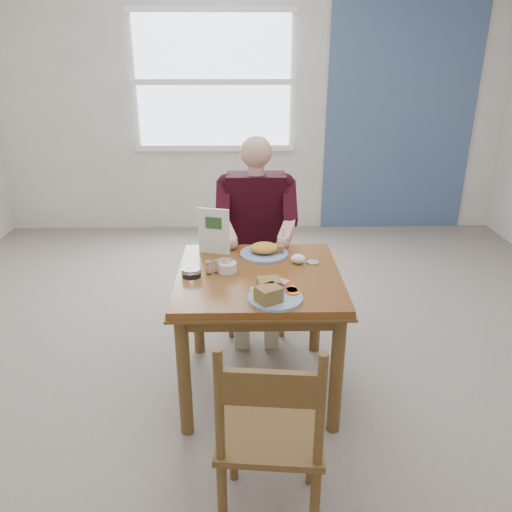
{
  "coord_description": "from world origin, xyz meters",
  "views": [
    {
      "loc": [
        -0.07,
        -2.52,
        1.88
      ],
      "look_at": [
        -0.02,
        0.0,
        0.85
      ],
      "focal_mm": 35.0,
      "sensor_mm": 36.0,
      "label": 1
    }
  ],
  "objects_px": {
    "chair_near": "(270,434)",
    "far_plate": "(265,251)",
    "table": "(259,291)",
    "chair_far": "(256,262)",
    "diner": "(256,223)",
    "near_plate": "(272,293)"
  },
  "relations": [
    {
      "from": "table",
      "to": "diner",
      "type": "xyz_separation_m",
      "value": [
        0.0,
        0.71,
        0.17
      ]
    },
    {
      "from": "chair_near",
      "to": "near_plate",
      "type": "relative_size",
      "value": 2.62
    },
    {
      "from": "diner",
      "to": "near_plate",
      "type": "relative_size",
      "value": 3.82
    },
    {
      "from": "chair_near",
      "to": "diner",
      "type": "xyz_separation_m",
      "value": [
        -0.02,
        1.66,
        0.33
      ]
    },
    {
      "from": "near_plate",
      "to": "far_plate",
      "type": "distance_m",
      "value": 0.58
    },
    {
      "from": "chair_far",
      "to": "diner",
      "type": "height_order",
      "value": "diner"
    },
    {
      "from": "table",
      "to": "chair_far",
      "type": "bearing_deg",
      "value": 90.0
    },
    {
      "from": "table",
      "to": "chair_far",
      "type": "xyz_separation_m",
      "value": [
        0.0,
        0.8,
        -0.16
      ]
    },
    {
      "from": "chair_near",
      "to": "far_plate",
      "type": "distance_m",
      "value": 1.26
    },
    {
      "from": "chair_near",
      "to": "chair_far",
      "type": "bearing_deg",
      "value": 90.76
    },
    {
      "from": "table",
      "to": "chair_near",
      "type": "xyz_separation_m",
      "value": [
        0.02,
        -0.95,
        -0.16
      ]
    },
    {
      "from": "diner",
      "to": "far_plate",
      "type": "distance_m",
      "value": 0.44
    },
    {
      "from": "table",
      "to": "chair_near",
      "type": "bearing_deg",
      "value": -88.61
    },
    {
      "from": "chair_near",
      "to": "far_plate",
      "type": "xyz_separation_m",
      "value": [
        0.02,
        1.22,
        0.3
      ]
    },
    {
      "from": "table",
      "to": "near_plate",
      "type": "relative_size",
      "value": 2.54
    },
    {
      "from": "chair_near",
      "to": "near_plate",
      "type": "height_order",
      "value": "chair_near"
    },
    {
      "from": "table",
      "to": "far_plate",
      "type": "relative_size",
      "value": 2.94
    },
    {
      "from": "chair_far",
      "to": "near_plate",
      "type": "distance_m",
      "value": 1.15
    },
    {
      "from": "chair_near",
      "to": "near_plate",
      "type": "distance_m",
      "value": 0.71
    },
    {
      "from": "chair_far",
      "to": "chair_near",
      "type": "distance_m",
      "value": 1.75
    },
    {
      "from": "near_plate",
      "to": "table",
      "type": "bearing_deg",
      "value": 100.78
    },
    {
      "from": "chair_near",
      "to": "diner",
      "type": "relative_size",
      "value": 0.69
    }
  ]
}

